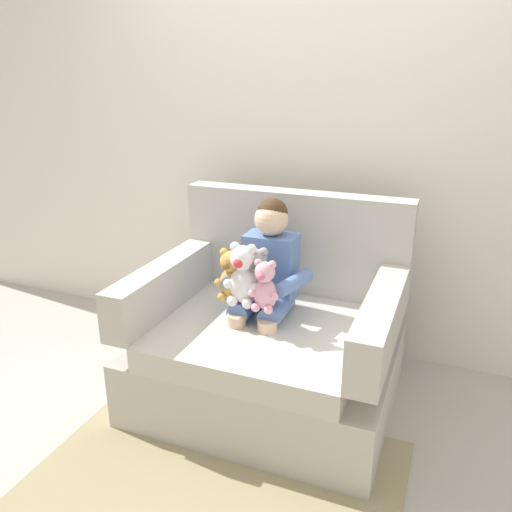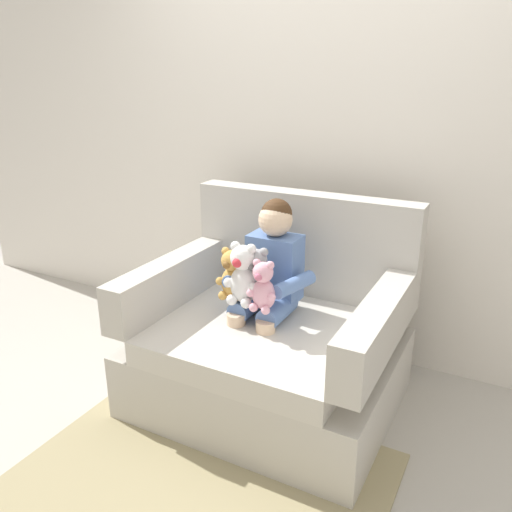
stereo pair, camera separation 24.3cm
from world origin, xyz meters
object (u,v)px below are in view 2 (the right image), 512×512
plush_pink (263,287)px  plush_grey (256,276)px  seated_child (269,274)px  plush_white (243,275)px  armchair (272,342)px  plush_honey (232,275)px

plush_pink → plush_grey: (-0.07, 0.07, 0.01)m
seated_child → plush_white: 0.18m
armchair → plush_honey: armchair is taller
armchair → plush_pink: size_ratio=5.00×
seated_child → plush_honey: seated_child is taller
armchair → plush_pink: (0.02, -0.15, 0.37)m
seated_child → plush_pink: 0.20m
plush_pink → plush_grey: 0.10m
plush_white → plush_grey: bearing=38.5°
plush_pink → plush_grey: size_ratio=0.89×
plush_grey → armchair: bearing=56.8°
seated_child → plush_pink: (0.06, -0.19, 0.01)m
plush_pink → armchair: bearing=86.7°
plush_grey → seated_child: bearing=86.1°
armchair → plush_grey: 0.39m
plush_grey → plush_honey: (-0.12, -0.02, -0.01)m
armchair → plush_pink: armchair is taller
seated_child → plush_pink: bearing=-68.7°
plush_grey → plush_white: bearing=-136.8°
seated_child → plush_white: bearing=-105.6°
plush_honey → armchair: bearing=47.1°
plush_white → plush_pink: plush_white is taller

